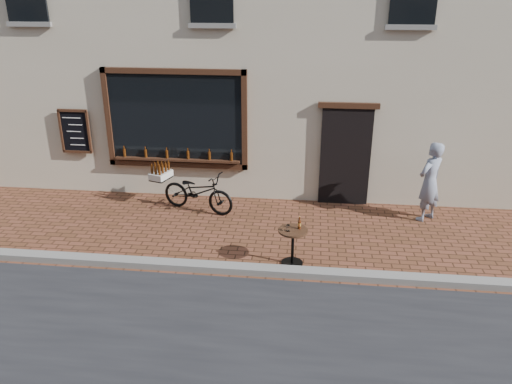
# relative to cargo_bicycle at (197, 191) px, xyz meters

# --- Properties ---
(ground) EXTENTS (90.00, 90.00, 0.00)m
(ground) POSITION_rel_cargo_bicycle_xyz_m (1.31, -2.67, -0.46)
(ground) COLOR #522D1A
(ground) RESTS_ON ground
(kerb) EXTENTS (90.00, 0.25, 0.12)m
(kerb) POSITION_rel_cargo_bicycle_xyz_m (1.31, -2.47, -0.40)
(kerb) COLOR slate
(kerb) RESTS_ON ground
(cargo_bicycle) EXTENTS (2.03, 1.11, 0.96)m
(cargo_bicycle) POSITION_rel_cargo_bicycle_xyz_m (0.00, 0.00, 0.00)
(cargo_bicycle) COLOR black
(cargo_bicycle) RESTS_ON ground
(bistro_table) EXTENTS (0.52, 0.52, 0.90)m
(bistro_table) POSITION_rel_cargo_bicycle_xyz_m (2.20, -2.08, 0.02)
(bistro_table) COLOR black
(bistro_table) RESTS_ON ground
(pedestrian) EXTENTS (0.73, 0.72, 1.70)m
(pedestrian) POSITION_rel_cargo_bicycle_xyz_m (4.92, 0.11, 0.39)
(pedestrian) COLOR gray
(pedestrian) RESTS_ON ground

